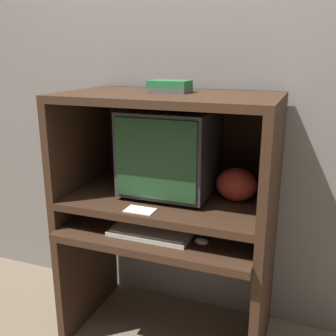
{
  "coord_description": "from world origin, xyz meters",
  "views": [
    {
      "loc": [
        0.65,
        -1.43,
        1.48
      ],
      "look_at": [
        -0.0,
        0.29,
        0.95
      ],
      "focal_mm": 42.0,
      "sensor_mm": 36.0,
      "label": 1
    }
  ],
  "objects": [
    {
      "name": "hutch_upper",
      "position": [
        0.0,
        0.33,
        1.15
      ],
      "size": [
        1.02,
        0.59,
        0.5
      ],
      "color": "#382316",
      "rests_on": "desk_monitor_shelf"
    },
    {
      "name": "mouse",
      "position": [
        0.23,
        0.11,
        0.68
      ],
      "size": [
        0.06,
        0.04,
        0.03
      ],
      "color": "#B7B7B7",
      "rests_on": "desk_base"
    },
    {
      "name": "book_stack",
      "position": [
        -0.01,
        0.34,
        1.34
      ],
      "size": [
        0.19,
        0.14,
        0.06
      ],
      "color": "#4C4C51",
      "rests_on": "hutch_upper"
    },
    {
      "name": "desk_base",
      "position": [
        0.0,
        0.25,
        0.42
      ],
      "size": [
        1.02,
        0.64,
        0.67
      ],
      "color": "#382316",
      "rests_on": "ground_plane"
    },
    {
      "name": "crt_monitor",
      "position": [
        -0.01,
        0.35,
        1.02
      ],
      "size": [
        0.43,
        0.42,
        0.42
      ],
      "color": "#333338",
      "rests_on": "desk_monitor_shelf"
    },
    {
      "name": "wall_back",
      "position": [
        0.0,
        0.65,
        1.3
      ],
      "size": [
        6.0,
        0.06,
        2.6
      ],
      "color": "gray",
      "rests_on": "ground_plane"
    },
    {
      "name": "keyboard",
      "position": [
        -0.02,
        0.11,
        0.68
      ],
      "size": [
        0.39,
        0.15,
        0.03
      ],
      "color": "beige",
      "rests_on": "desk_base"
    },
    {
      "name": "snack_bag",
      "position": [
        0.33,
        0.35,
        0.88
      ],
      "size": [
        0.2,
        0.15,
        0.16
      ],
      "color": "#BC382D",
      "rests_on": "desk_monitor_shelf"
    },
    {
      "name": "paper_card",
      "position": [
        -0.05,
        0.07,
        0.8
      ],
      "size": [
        0.13,
        0.09,
        0.0
      ],
      "color": "white",
      "rests_on": "desk_monitor_shelf"
    },
    {
      "name": "desk_monitor_shelf",
      "position": [
        0.0,
        0.29,
        0.77
      ],
      "size": [
        1.02,
        0.59,
        0.14
      ],
      "color": "#382316",
      "rests_on": "desk_base"
    }
  ]
}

